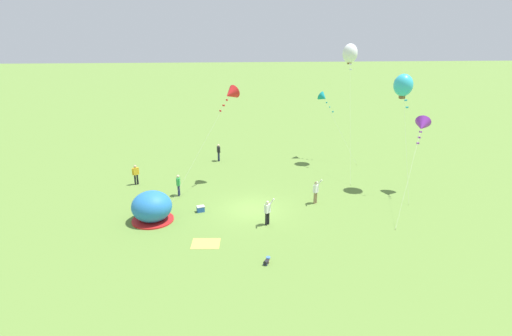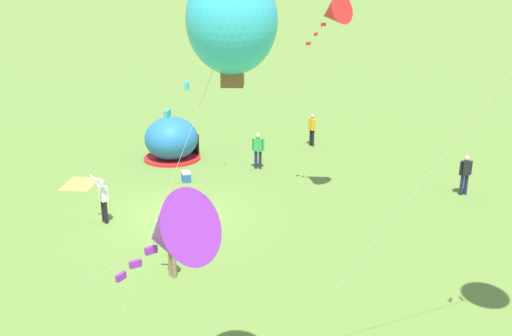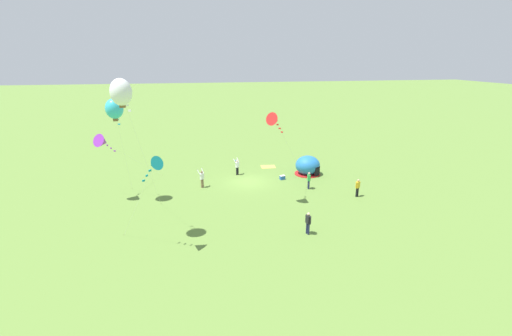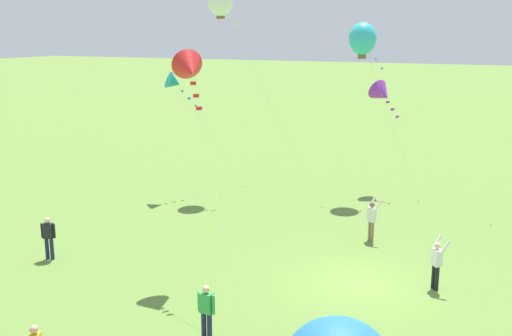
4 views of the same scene
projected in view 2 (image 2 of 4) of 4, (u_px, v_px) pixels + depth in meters
The scene contains 12 objects.
ground_plane at pixel (176, 215), 23.13m from camera, with size 300.00×300.00×0.00m, color olive.
popup_tent at pixel (172, 139), 29.40m from camera, with size 2.81×2.81×2.10m.
picnic_blanket at pixel (80, 184), 26.33m from camera, with size 1.70×1.30×0.01m, color gold.
cooler_box at pixel (186, 176), 26.61m from camera, with size 0.61×0.50×0.44m.
person_center_field at pixel (103, 198), 22.15m from camera, with size 0.72×0.68×1.89m.
person_with_toddler at pixel (171, 247), 18.29m from camera, with size 0.71×0.69×1.89m.
person_watching_sky at pixel (312, 128), 31.52m from camera, with size 0.53×0.39×1.72m.
person_far_back at pixel (258, 149), 28.01m from camera, with size 0.28×0.59×1.72m.
person_near_tent at pixel (465, 173), 24.84m from camera, with size 0.34×0.57×1.72m.
kite_red at pixel (333, 13), 21.75m from camera, with size 5.59×5.31×8.19m.
kite_cyan at pixel (232, 21), 9.28m from camera, with size 1.43×4.07×9.24m.
kite_purple at pixel (171, 233), 8.87m from camera, with size 5.02×7.13×6.20m.
Camera 2 is at (21.16, 3.76, 9.26)m, focal length 42.00 mm.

